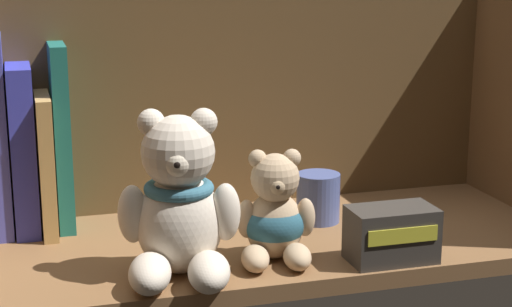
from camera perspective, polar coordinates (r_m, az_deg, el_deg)
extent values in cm
cube|color=brown|center=(102.92, -1.62, -6.43)|extent=(80.58, 29.48, 2.00)
cube|color=brown|center=(113.31, -3.65, 3.51)|extent=(82.98, 1.20, 32.83)
cube|color=#353AB4|center=(108.38, -15.50, 0.40)|extent=(2.92, 11.95, 20.83)
cube|color=tan|center=(108.84, -14.09, -0.42)|extent=(1.78, 14.79, 17.26)
cube|color=#1C645C|center=(108.25, -13.07, 1.18)|extent=(1.98, 10.14, 23.22)
ellipsoid|color=beige|center=(91.62, -5.19, -4.75)|extent=(9.39, 8.62, 11.05)
sphere|color=beige|center=(88.85, -5.31, 0.11)|extent=(7.85, 7.85, 7.85)
sphere|color=beige|center=(88.83, -7.12, 2.09)|extent=(2.95, 2.95, 2.95)
sphere|color=beige|center=(88.69, -3.57, 2.15)|extent=(2.95, 2.95, 2.95)
sphere|color=beige|center=(86.26, -5.34, -0.63)|extent=(2.95, 2.95, 2.95)
sphere|color=black|center=(85.24, -5.35, -0.75)|extent=(1.03, 1.03, 1.03)
ellipsoid|color=beige|center=(88.05, -7.20, -8.05)|extent=(5.88, 8.14, 3.93)
ellipsoid|color=beige|center=(87.89, -3.20, -8.00)|extent=(5.88, 8.14, 3.93)
ellipsoid|color=beige|center=(90.93, -8.35, -4.07)|extent=(3.80, 3.80, 6.38)
ellipsoid|color=beige|center=(90.68, -2.06, -3.98)|extent=(3.80, 3.80, 6.38)
torus|color=#396D83|center=(90.44, -5.24, -2.36)|extent=(7.54, 7.54, 1.41)
ellipsoid|color=tan|center=(95.91, 1.25, -4.88)|extent=(6.58, 6.04, 7.74)
sphere|color=tan|center=(93.88, 1.30, -1.66)|extent=(5.51, 5.51, 5.51)
sphere|color=tan|center=(93.50, 0.11, -0.36)|extent=(2.06, 2.06, 2.06)
sphere|color=tan|center=(93.94, 2.45, -0.30)|extent=(2.06, 2.06, 2.06)
sphere|color=tan|center=(92.10, 1.44, -2.18)|extent=(2.06, 2.06, 2.06)
sphere|color=black|center=(91.40, 1.49, -2.27)|extent=(0.72, 0.72, 0.72)
ellipsoid|color=tan|center=(93.10, 0.20, -7.09)|extent=(4.01, 5.65, 2.75)
ellipsoid|color=tan|center=(93.58, 2.81, -7.00)|extent=(4.01, 5.65, 2.75)
ellipsoid|color=tan|center=(94.92, -0.81, -4.46)|extent=(2.62, 2.62, 4.47)
ellipsoid|color=tan|center=(95.69, 3.36, -4.33)|extent=(2.62, 2.62, 4.47)
ellipsoid|color=#2A596D|center=(95.85, 1.25, -4.77)|extent=(7.12, 6.58, 5.42)
cylinder|color=#4C5B99|center=(108.97, 4.22, -2.99)|extent=(5.59, 5.59, 6.36)
cube|color=#38332D|center=(96.50, 9.15, -5.41)|extent=(9.74, 5.63, 6.23)
cube|color=gold|center=(93.79, 9.92, -5.51)|extent=(8.28, 0.16, 1.74)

